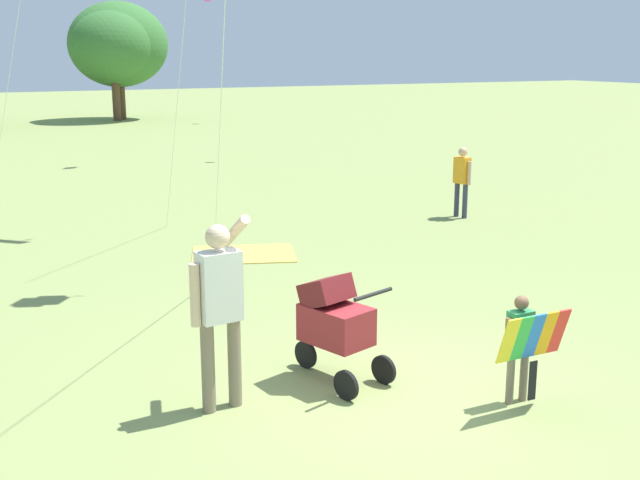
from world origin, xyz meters
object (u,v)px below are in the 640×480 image
Objects in this scene: child_with_butterfly_kite at (522,340)px; person_adult_flyer at (219,300)px; stroller at (335,319)px; picnic_blanket at (243,254)px; person_sitting_far at (462,176)px.

person_adult_flyer is (-2.40, 1.11, 0.40)m from child_with_butterfly_kite.
stroller reaches higher than picnic_blanket.
child_with_butterfly_kite reaches higher than picnic_blanket.
child_with_butterfly_kite is 8.25m from person_sitting_far.
stroller is 5.03m from picnic_blanket.
stroller is (-1.22, 1.22, 0.00)m from child_with_butterfly_kite.
picnic_blanket is (2.16, 5.01, -0.99)m from person_adult_flyer.
person_adult_flyer is 1.25m from stroller.
picnic_blanket is (-4.72, -0.80, -0.78)m from person_sitting_far.
person_sitting_far is (5.71, 5.70, 0.18)m from stroller.
child_with_butterfly_kite is 1.73m from stroller.
person_adult_flyer is at bearing -113.38° from picnic_blanket.
stroller is 0.84× the size of person_sitting_far.
person_adult_flyer reaches higher than child_with_butterfly_kite.
person_sitting_far is at bearing 40.15° from person_adult_flyer.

